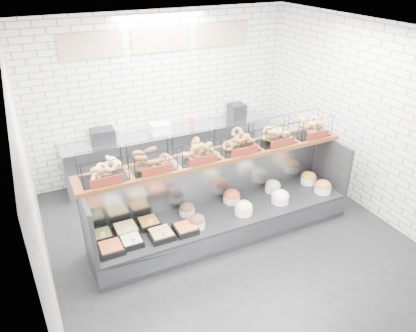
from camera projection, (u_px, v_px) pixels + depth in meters
ground at (232, 244)px, 6.03m from camera, size 5.50×5.50×0.00m
room_shell at (216, 100)px, 5.55m from camera, size 5.02×5.51×3.01m
display_case at (222, 214)px, 6.15m from camera, size 4.00×0.90×1.20m
bagel_shelf at (218, 146)px, 5.79m from camera, size 4.10×0.50×0.40m
prep_counter at (172, 151)px, 7.75m from camera, size 4.00×0.60×1.20m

